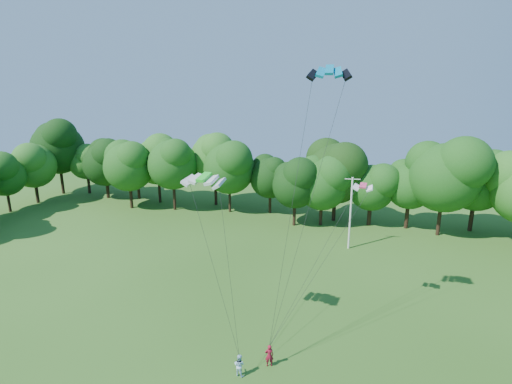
% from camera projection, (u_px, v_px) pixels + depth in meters
% --- Properties ---
extents(utility_pole, '(1.73, 0.32, 8.70)m').
position_uv_depth(utility_pole, '(350.00, 213.00, 46.54)').
color(utility_pole, silver).
rests_on(utility_pole, ground).
extents(kite_flyer_left, '(0.70, 0.59, 1.64)m').
position_uv_depth(kite_flyer_left, '(269.00, 355.00, 27.40)').
color(kite_flyer_left, maroon).
rests_on(kite_flyer_left, ground).
extents(kite_flyer_right, '(0.85, 0.72, 1.55)m').
position_uv_depth(kite_flyer_right, '(239.00, 365.00, 26.52)').
color(kite_flyer_right, '#B3DBF8').
rests_on(kite_flyer_right, ground).
extents(kite_teal, '(2.84, 1.45, 0.72)m').
position_uv_depth(kite_teal, '(330.00, 70.00, 26.25)').
color(kite_teal, '#0577A0').
rests_on(kite_teal, ground).
extents(kite_green, '(3.06, 1.57, 0.48)m').
position_uv_depth(kite_green, '(204.00, 177.00, 27.68)').
color(kite_green, '#20DA28').
rests_on(kite_green, ground).
extents(kite_pink, '(1.60, 0.88, 0.34)m').
position_uv_depth(kite_pink, '(363.00, 186.00, 30.93)').
color(kite_pink, '#D33A67').
rests_on(kite_pink, ground).
extents(tree_back_west, '(8.36, 8.36, 12.15)m').
position_uv_depth(tree_back_west, '(128.00, 161.00, 61.66)').
color(tree_back_west, black).
rests_on(tree_back_west, ground).
extents(tree_back_center, '(9.34, 9.34, 13.59)m').
position_uv_depth(tree_back_center, '(336.00, 162.00, 55.52)').
color(tree_back_center, black).
rests_on(tree_back_center, ground).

